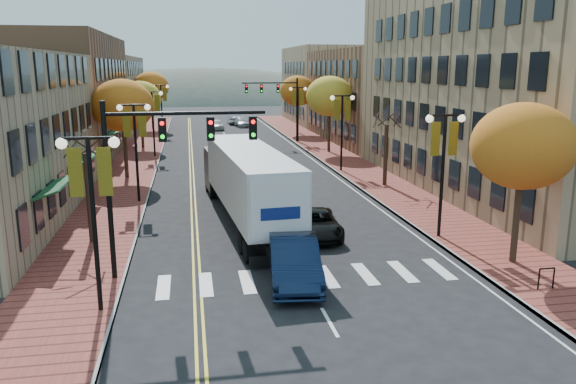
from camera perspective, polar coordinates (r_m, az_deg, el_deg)
name	(u,v)px	position (r m, az deg, el deg)	size (l,w,h in m)	color
ground	(316,298)	(20.76, 2.86, -10.71)	(200.00, 200.00, 0.00)	black
sidewalk_left	(137,160)	(51.93, -15.10, 3.17)	(4.00, 85.00, 0.15)	brown
sidewalk_right	(333,154)	(53.40, 4.54, 3.82)	(4.00, 85.00, 0.15)	brown
building_left_mid	(46,97)	(56.09, -23.38, 8.84)	(12.00, 24.00, 11.00)	brown
building_left_far	(91,93)	(80.65, -19.34, 9.47)	(12.00, 26.00, 9.50)	#9E8966
building_right_near	(535,78)	(41.42, 23.83, 10.59)	(15.00, 28.00, 15.00)	#997F5B
building_right_mid	(394,96)	(64.80, 10.75, 9.57)	(15.00, 24.00, 10.00)	brown
building_right_far	(342,85)	(85.71, 5.52, 10.76)	(15.00, 20.00, 11.00)	#9E8966
tree_left_a	(89,198)	(27.63, -19.53, -0.58)	(0.28, 0.28, 4.20)	#382619
tree_left_b	(123,106)	(42.92, -16.45, 8.42)	(4.48, 4.48, 7.21)	#382619
tree_left_c	(140,99)	(58.84, -14.77, 9.14)	(4.16, 4.16, 6.69)	#382619
tree_left_d	(151,87)	(76.76, -13.75, 10.33)	(4.61, 4.61, 7.42)	#382619
tree_right_a	(523,146)	(24.71, 22.76, 4.29)	(4.16, 4.16, 6.69)	#382619
tree_right_b	(386,155)	(39.37, 9.89, 3.73)	(0.28, 0.28, 4.20)	#382619
tree_right_c	(330,96)	(54.30, 4.24, 9.67)	(4.48, 4.48, 7.21)	#382619
tree_right_d	(298,91)	(69.91, 0.98, 10.23)	(4.35, 4.35, 7.00)	#382619
lamp_left_a	(92,191)	(19.24, -19.33, 0.14)	(1.96, 0.36, 6.05)	black
lamp_left_b	(135,134)	(34.94, -15.27, 5.74)	(1.96, 0.36, 6.05)	black
lamp_left_c	(153,111)	(52.81, -13.59, 8.02)	(1.96, 0.36, 6.05)	black
lamp_left_d	(161,100)	(70.75, -12.76, 9.15)	(1.96, 0.36, 6.05)	black
lamp_right_a	(444,152)	(27.54, 15.53, 3.98)	(1.96, 0.36, 6.05)	black
lamp_right_b	(342,118)	(44.35, 5.51, 7.50)	(1.96, 0.36, 6.05)	black
lamp_right_c	(298,103)	(61.83, 1.02, 8.99)	(1.96, 0.36, 6.05)	black
traffic_mast_near	(159,156)	(21.85, -12.98, 3.63)	(6.10, 0.35, 7.00)	black
traffic_mast_far	(280,98)	(61.44, -0.85, 9.56)	(6.10, 0.34, 7.00)	black
semi_truck	(245,178)	(30.19, -4.41, 1.47)	(3.90, 16.56, 4.10)	black
navy_sedan	(294,260)	(21.90, 0.60, -6.96)	(1.85, 5.32, 1.75)	black
black_suv	(317,223)	(27.76, 2.94, -3.21)	(2.15, 4.66, 1.29)	black
car_far_white	(217,125)	(75.62, -7.22, 6.81)	(1.59, 3.95, 1.35)	silver
car_far_silver	(242,122)	(79.06, -4.72, 7.07)	(1.70, 4.18, 1.21)	#A3A2AA
car_far_oncoming	(233,119)	(83.23, -5.59, 7.42)	(1.57, 4.50, 1.48)	#B4B4BC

